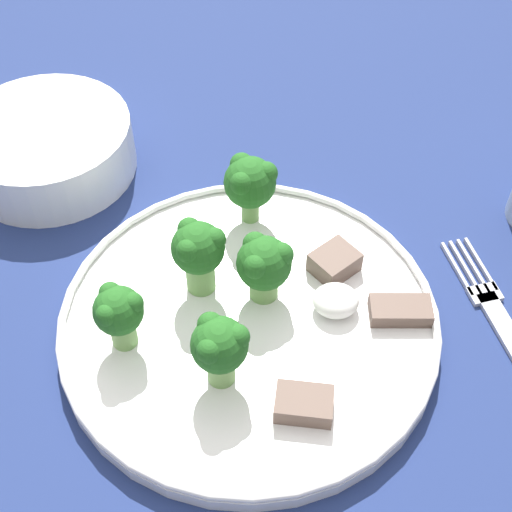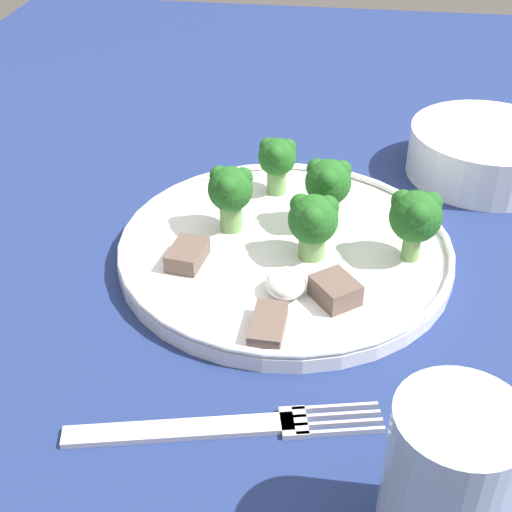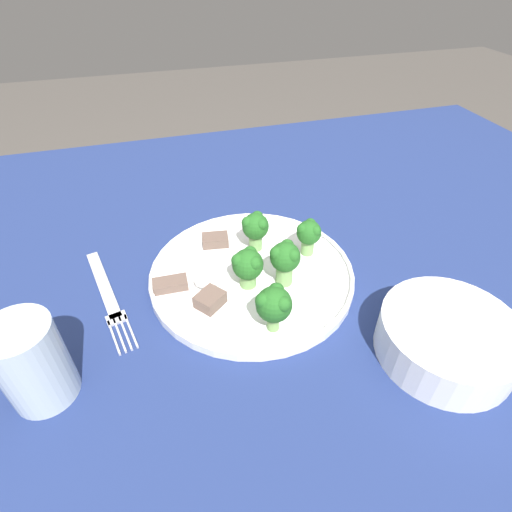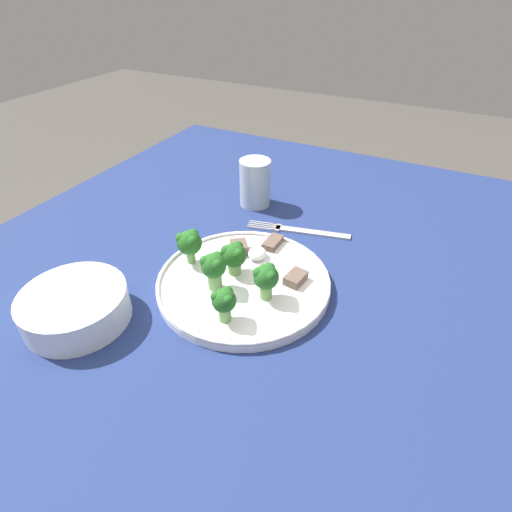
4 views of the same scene
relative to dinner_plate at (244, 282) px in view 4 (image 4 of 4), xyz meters
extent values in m
cube|color=navy|center=(-0.05, 0.00, -0.02)|extent=(1.35, 1.03, 0.03)
cylinder|color=brown|center=(0.56, -0.46, -0.39)|extent=(0.06, 0.06, 0.71)
cylinder|color=brown|center=(0.56, 0.46, -0.39)|extent=(0.06, 0.06, 0.71)
cylinder|color=white|center=(0.00, 0.00, 0.00)|extent=(0.27, 0.27, 0.01)
torus|color=white|center=(0.00, 0.00, 0.01)|extent=(0.27, 0.27, 0.01)
cube|color=#B2B2B7|center=(0.20, -0.04, -0.01)|extent=(0.05, 0.14, 0.00)
cube|color=#B2B2B7|center=(0.18, 0.03, -0.01)|extent=(0.03, 0.02, 0.00)
cube|color=#B2B2B7|center=(0.18, 0.06, -0.01)|extent=(0.01, 0.05, 0.00)
cube|color=#B2B2B7|center=(0.18, 0.05, -0.01)|extent=(0.01, 0.05, 0.00)
cube|color=#B2B2B7|center=(0.17, 0.05, -0.01)|extent=(0.01, 0.05, 0.00)
cube|color=#B2B2B7|center=(0.16, 0.05, -0.01)|extent=(0.01, 0.05, 0.00)
cylinder|color=white|center=(-0.17, 0.18, 0.01)|extent=(0.15, 0.15, 0.05)
cylinder|color=white|center=(-0.17, 0.18, 0.01)|extent=(0.12, 0.12, 0.04)
cylinder|color=#B2C1CC|center=(0.25, 0.11, 0.04)|extent=(0.06, 0.06, 0.10)
cylinder|color=silver|center=(0.25, 0.11, 0.02)|extent=(0.05, 0.05, 0.05)
cylinder|color=#709E56|center=(0.01, 0.02, 0.01)|extent=(0.02, 0.02, 0.02)
sphere|color=#215B1E|center=(0.01, 0.02, 0.04)|extent=(0.04, 0.04, 0.04)
sphere|color=#215B1E|center=(0.02, 0.02, 0.05)|extent=(0.02, 0.02, 0.02)
sphere|color=#215B1E|center=(0.01, 0.03, 0.05)|extent=(0.02, 0.02, 0.02)
sphere|color=#215B1E|center=(0.01, 0.01, 0.05)|extent=(0.02, 0.02, 0.02)
cylinder|color=#709E56|center=(-0.02, -0.05, 0.02)|extent=(0.02, 0.02, 0.03)
sphere|color=#215B1E|center=(-0.02, -0.05, 0.04)|extent=(0.04, 0.04, 0.04)
sphere|color=#215B1E|center=(-0.01, -0.05, 0.05)|extent=(0.02, 0.02, 0.02)
sphere|color=#215B1E|center=(-0.03, -0.04, 0.05)|extent=(0.02, 0.02, 0.02)
sphere|color=#215B1E|center=(-0.02, -0.06, 0.05)|extent=(0.02, 0.02, 0.02)
cylinder|color=#709E56|center=(0.00, 0.10, 0.02)|extent=(0.01, 0.01, 0.02)
sphere|color=#215B1E|center=(0.00, 0.10, 0.04)|extent=(0.04, 0.04, 0.04)
sphere|color=#215B1E|center=(0.02, 0.10, 0.05)|extent=(0.02, 0.02, 0.02)
sphere|color=#215B1E|center=(0.00, 0.11, 0.05)|extent=(0.02, 0.02, 0.02)
sphere|color=#215B1E|center=(0.00, 0.09, 0.05)|extent=(0.02, 0.02, 0.02)
cylinder|color=#709E56|center=(-0.04, 0.03, 0.02)|extent=(0.02, 0.02, 0.03)
sphere|color=#215B1E|center=(-0.04, 0.03, 0.05)|extent=(0.04, 0.04, 0.04)
sphere|color=#215B1E|center=(-0.02, 0.03, 0.05)|extent=(0.02, 0.02, 0.02)
sphere|color=#215B1E|center=(-0.04, 0.04, 0.05)|extent=(0.02, 0.02, 0.02)
sphere|color=#215B1E|center=(-0.04, 0.02, 0.05)|extent=(0.02, 0.02, 0.02)
cylinder|color=#709E56|center=(-0.09, -0.02, 0.01)|extent=(0.02, 0.02, 0.02)
sphere|color=#215B1E|center=(-0.09, -0.02, 0.04)|extent=(0.03, 0.03, 0.03)
sphere|color=#215B1E|center=(-0.08, -0.02, 0.05)|extent=(0.02, 0.02, 0.02)
sphere|color=#215B1E|center=(-0.09, -0.01, 0.05)|extent=(0.02, 0.02, 0.02)
sphere|color=#215B1E|center=(-0.09, -0.03, 0.05)|extent=(0.02, 0.02, 0.02)
cube|color=brown|center=(0.03, -0.07, 0.01)|extent=(0.04, 0.03, 0.01)
cube|color=brown|center=(0.11, 0.00, 0.01)|extent=(0.04, 0.02, 0.01)
cube|color=brown|center=(0.07, 0.05, 0.01)|extent=(0.04, 0.04, 0.02)
ellipsoid|color=white|center=(0.06, 0.01, 0.01)|extent=(0.03, 0.03, 0.02)
camera|label=1|loc=(0.00, -0.30, 0.42)|focal=50.00mm
camera|label=2|loc=(0.48, 0.05, 0.33)|focal=50.00mm
camera|label=3|loc=(0.11, 0.39, 0.36)|focal=28.00mm
camera|label=4|loc=(-0.42, -0.24, 0.41)|focal=28.00mm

